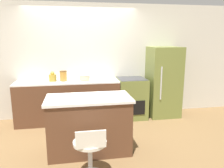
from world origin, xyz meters
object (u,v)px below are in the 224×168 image
Objects in this scene: kettle at (53,77)px; stool_chair at (90,153)px; mixing_bowl at (85,78)px; refrigerator at (163,82)px; oven_range at (131,98)px.

stool_chair is at bearing -73.80° from kettle.
refrigerator is at bearing 0.30° from mixing_bowl.
kettle is 0.68m from mixing_bowl.
refrigerator reaches higher than mixing_bowl.
kettle is at bearing -179.72° from oven_range.
mixing_bowl is at bearing 0.00° from kettle.
oven_range is at bearing 0.46° from mixing_bowl.
mixing_bowl is (0.06, 2.14, 0.61)m from stool_chair.
refrigerator is (0.77, 0.00, 0.35)m from oven_range.
oven_range is at bearing 0.28° from kettle.
mixing_bowl reaches higher than stool_chair.
refrigerator reaches higher than stool_chair.
refrigerator reaches higher than kettle.
oven_range is 4.37× the size of kettle.
kettle is (-2.52, -0.01, 0.20)m from refrigerator.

